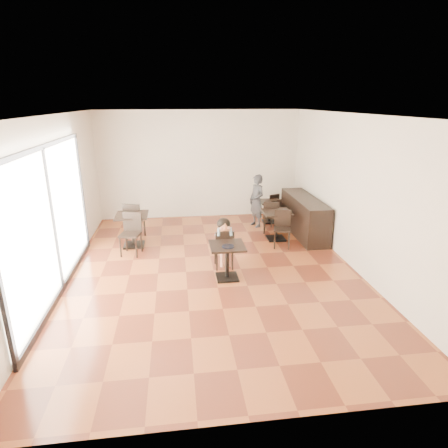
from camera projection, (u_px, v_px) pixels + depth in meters
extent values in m
cube|color=brown|center=(214.00, 270.00, 7.98)|extent=(6.00, 8.00, 0.01)
cube|color=silver|center=(212.00, 114.00, 6.97)|extent=(6.00, 8.00, 0.01)
cube|color=beige|center=(200.00, 165.00, 11.24)|extent=(6.00, 0.01, 3.20)
cube|color=beige|center=(253.00, 297.00, 3.71)|extent=(6.00, 0.01, 3.20)
cube|color=beige|center=(56.00, 203.00, 7.11)|extent=(0.01, 8.00, 3.20)
cube|color=beige|center=(355.00, 193.00, 7.84)|extent=(0.01, 8.00, 3.20)
cube|color=white|center=(51.00, 221.00, 6.70)|extent=(0.04, 4.50, 2.60)
cylinder|color=black|center=(228.00, 246.00, 7.31)|extent=(0.25, 0.25, 0.01)
imported|color=#35353A|center=(257.00, 201.00, 10.58)|extent=(0.54, 0.64, 1.49)
cube|color=black|center=(304.00, 216.00, 10.03)|extent=(0.60, 2.40, 1.00)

